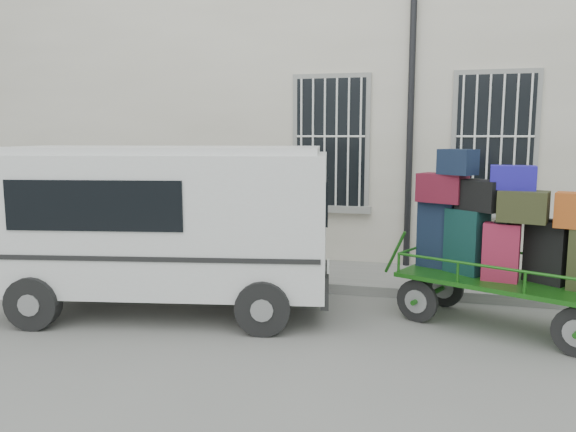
% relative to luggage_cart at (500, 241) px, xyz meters
% --- Properties ---
extents(ground, '(80.00, 80.00, 0.00)m').
position_rel_luggage_cart_xyz_m(ground, '(-2.15, -0.38, -1.09)').
color(ground, slate).
rests_on(ground, ground).
extents(building, '(24.00, 5.15, 6.00)m').
position_rel_luggage_cart_xyz_m(building, '(-2.15, 5.11, 1.91)').
color(building, '#BEB7A2').
rests_on(building, ground).
extents(sidewalk, '(24.00, 1.70, 0.15)m').
position_rel_luggage_cart_xyz_m(sidewalk, '(-2.15, 1.82, -1.02)').
color(sidewalk, slate).
rests_on(sidewalk, ground).
extents(luggage_cart, '(2.84, 2.02, 2.20)m').
position_rel_luggage_cart_xyz_m(luggage_cart, '(0.00, 0.00, 0.00)').
color(luggage_cart, black).
rests_on(luggage_cart, ground).
extents(van, '(4.66, 2.59, 2.23)m').
position_rel_luggage_cart_xyz_m(van, '(-4.31, -0.32, 0.18)').
color(van, silver).
rests_on(van, ground).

